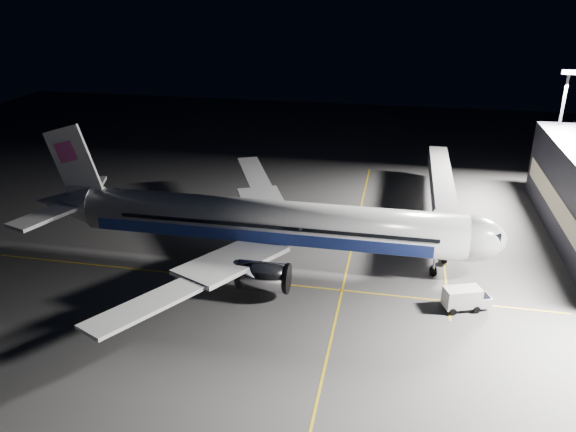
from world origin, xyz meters
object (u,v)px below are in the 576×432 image
(safety_cone_c, at_px, (257,234))
(airliner, at_px, (262,222))
(jet_bridge, at_px, (442,190))
(floodlight_mast_north, at_px, (560,123))
(safety_cone_b, at_px, (283,245))
(service_truck, at_px, (466,298))
(safety_cone_a, at_px, (244,230))
(baggage_tug, at_px, (248,198))

(safety_cone_c, bearing_deg, airliner, -69.33)
(safety_cone_c, bearing_deg, jet_bridge, 24.03)
(safety_cone_c, bearing_deg, floodlight_mast_north, 30.17)
(airliner, relative_size, safety_cone_b, 112.50)
(service_truck, height_order, safety_cone_b, service_truck)
(service_truck, xyz_separation_m, safety_cone_a, (-29.29, 14.72, -1.10))
(baggage_tug, bearing_deg, airliner, -67.17)
(airliner, distance_m, safety_cone_a, 10.03)
(service_truck, xyz_separation_m, baggage_tug, (-31.77, 26.06, -0.69))
(jet_bridge, distance_m, floodlight_mast_north, 24.06)
(floodlight_mast_north, relative_size, safety_cone_b, 37.88)
(baggage_tug, height_order, safety_cone_a, baggage_tug)
(safety_cone_a, bearing_deg, airliner, -58.84)
(service_truck, relative_size, baggage_tug, 2.54)
(baggage_tug, distance_m, safety_cone_b, 17.33)
(jet_bridge, xyz_separation_m, safety_cone_b, (-21.16, -14.06, -4.31))
(floodlight_mast_north, bearing_deg, safety_cone_c, -149.83)
(safety_cone_a, bearing_deg, safety_cone_c, -22.93)
(airliner, distance_m, service_truck, 26.05)
(jet_bridge, bearing_deg, airliner, -141.96)
(service_truck, relative_size, safety_cone_b, 9.98)
(jet_bridge, distance_m, safety_cone_b, 25.76)
(airliner, bearing_deg, safety_cone_c, 110.67)
(baggage_tug, distance_m, safety_cone_c, 13.01)
(jet_bridge, bearing_deg, safety_cone_b, -146.40)
(airliner, relative_size, baggage_tug, 28.66)
(jet_bridge, xyz_separation_m, baggage_tug, (-30.10, 0.79, -3.88))
(airliner, bearing_deg, floodlight_mast_north, 37.91)
(airliner, relative_size, safety_cone_c, 116.10)
(floodlight_mast_north, bearing_deg, safety_cone_a, -151.78)
(safety_cone_a, distance_m, safety_cone_c, 2.20)
(airliner, bearing_deg, safety_cone_a, 121.16)
(service_truck, height_order, baggage_tug, service_truck)
(floodlight_mast_north, distance_m, safety_cone_c, 51.85)
(baggage_tug, relative_size, safety_cone_a, 3.70)
(airliner, distance_m, baggage_tug, 20.60)
(safety_cone_b, relative_size, safety_cone_c, 1.03)
(airliner, bearing_deg, jet_bridge, 38.04)
(safety_cone_a, height_order, safety_cone_b, safety_cone_a)
(safety_cone_b, bearing_deg, jet_bridge, 33.60)
(floodlight_mast_north, xyz_separation_m, safety_cone_b, (-39.16, -27.99, -12.10))
(jet_bridge, bearing_deg, baggage_tug, 178.50)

